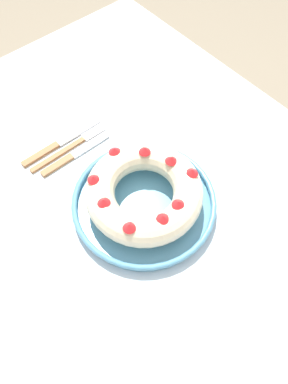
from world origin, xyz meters
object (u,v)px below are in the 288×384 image
(serving_knife, at_px, (57,145))
(bundt_cake, at_px, (144,192))
(serving_dish, at_px, (144,203))
(fork, at_px, (74,145))
(cake_knife, at_px, (71,157))

(serving_knife, bearing_deg, bundt_cake, 13.29)
(serving_dish, bearing_deg, fork, -174.95)
(bundt_cake, xyz_separation_m, fork, (-0.23, -0.02, -0.06))
(bundt_cake, bearing_deg, serving_dish, 77.81)
(serving_dish, height_order, fork, serving_dish)
(serving_dish, bearing_deg, bundt_cake, -102.19)
(serving_dish, xyz_separation_m, cake_knife, (-0.21, -0.04, -0.01))
(bundt_cake, xyz_separation_m, serving_knife, (-0.26, -0.05, -0.06))
(fork, bearing_deg, serving_knife, -136.02)
(bundt_cake, height_order, cake_knife, bundt_cake)
(cake_knife, bearing_deg, bundt_cake, 18.51)
(bundt_cake, relative_size, serving_knife, 1.12)
(serving_knife, xyz_separation_m, cake_knife, (0.05, 0.01, 0.00))
(fork, height_order, cake_knife, cake_knife)
(serving_knife, bearing_deg, fork, 50.94)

